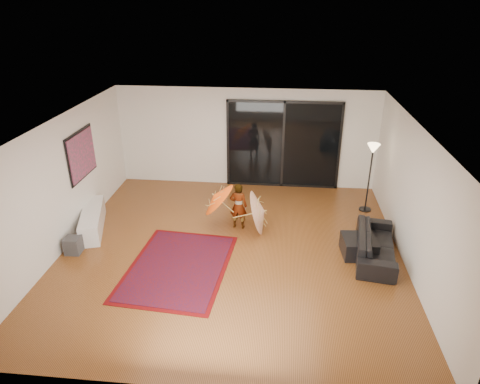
# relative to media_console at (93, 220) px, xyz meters

# --- Properties ---
(floor) EXTENTS (7.00, 7.00, 0.00)m
(floor) POSITION_rel_media_console_xyz_m (3.25, -0.58, -0.23)
(floor) COLOR brown
(floor) RESTS_ON ground
(ceiling) EXTENTS (7.00, 7.00, 0.00)m
(ceiling) POSITION_rel_media_console_xyz_m (3.25, -0.58, 2.47)
(ceiling) COLOR white
(ceiling) RESTS_ON wall_back
(wall_back) EXTENTS (7.00, 0.00, 7.00)m
(wall_back) POSITION_rel_media_console_xyz_m (3.25, 2.92, 1.12)
(wall_back) COLOR silver
(wall_back) RESTS_ON floor
(wall_front) EXTENTS (7.00, 0.00, 7.00)m
(wall_front) POSITION_rel_media_console_xyz_m (3.25, -4.08, 1.12)
(wall_front) COLOR silver
(wall_front) RESTS_ON floor
(wall_left) EXTENTS (0.00, 7.00, 7.00)m
(wall_left) POSITION_rel_media_console_xyz_m (-0.25, -0.58, 1.12)
(wall_left) COLOR silver
(wall_left) RESTS_ON floor
(wall_right) EXTENTS (0.00, 7.00, 7.00)m
(wall_right) POSITION_rel_media_console_xyz_m (6.75, -0.58, 1.12)
(wall_right) COLOR silver
(wall_right) RESTS_ON floor
(sliding_door) EXTENTS (3.06, 0.07, 2.40)m
(sliding_door) POSITION_rel_media_console_xyz_m (4.25, 2.88, 0.97)
(sliding_door) COLOR black
(sliding_door) RESTS_ON wall_back
(painting) EXTENTS (0.04, 1.28, 1.08)m
(painting) POSITION_rel_media_console_xyz_m (-0.21, 0.42, 1.42)
(painting) COLOR black
(painting) RESTS_ON wall_left
(media_console) EXTENTS (0.90, 1.72, 0.46)m
(media_console) POSITION_rel_media_console_xyz_m (0.00, 0.00, 0.00)
(media_console) COLOR white
(media_console) RESTS_ON floor
(speaker) EXTENTS (0.32, 0.32, 0.36)m
(speaker) POSITION_rel_media_console_xyz_m (0.00, -0.99, -0.05)
(speaker) COLOR #424244
(speaker) RESTS_ON floor
(persian_rug) EXTENTS (2.10, 2.78, 0.02)m
(persian_rug) POSITION_rel_media_console_xyz_m (2.28, -1.29, -0.22)
(persian_rug) COLOR #570709
(persian_rug) RESTS_ON floor
(sofa) EXTENTS (1.01, 1.98, 0.55)m
(sofa) POSITION_rel_media_console_xyz_m (6.20, -0.49, 0.05)
(sofa) COLOR black
(sofa) RESTS_ON floor
(ottoman) EXTENTS (0.71, 0.71, 0.38)m
(ottoman) POSITION_rel_media_console_xyz_m (5.87, -0.46, -0.04)
(ottoman) COLOR black
(ottoman) RESTS_ON floor
(floor_lamp) EXTENTS (0.30, 0.30, 1.73)m
(floor_lamp) POSITION_rel_media_console_xyz_m (6.35, 1.60, 1.13)
(floor_lamp) COLOR black
(floor_lamp) RESTS_ON floor
(child) EXTENTS (0.42, 0.30, 1.09)m
(child) POSITION_rel_media_console_xyz_m (3.29, 0.42, 0.31)
(child) COLOR #999999
(child) RESTS_ON floor
(parasol_orange) EXTENTS (0.73, 0.89, 0.90)m
(parasol_orange) POSITION_rel_media_console_xyz_m (2.74, 0.37, 0.50)
(parasol_orange) COLOR #FF540D
(parasol_orange) RESTS_ON child
(parasol_white) EXTENTS (0.53, 0.99, 1.01)m
(parasol_white) POSITION_rel_media_console_xyz_m (3.89, 0.27, 0.27)
(parasol_white) COLOR white
(parasol_white) RESTS_ON floor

